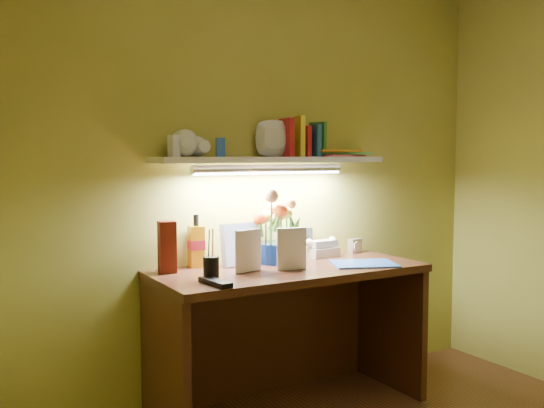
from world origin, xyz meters
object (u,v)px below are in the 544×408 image
(flower_bouquet, at_px, (276,227))
(whisky_bottle, at_px, (196,241))
(desk_clock, at_px, (355,246))
(desk, at_px, (289,339))
(telephone, at_px, (321,247))

(flower_bouquet, bearing_deg, whisky_bottle, 168.22)
(desk_clock, distance_m, whisky_bottle, 1.00)
(desk_clock, xyz_separation_m, whisky_bottle, (-0.99, 0.04, 0.09))
(desk, bearing_deg, telephone, 30.59)
(desk, xyz_separation_m, flower_bouquet, (0.01, 0.16, 0.56))
(telephone, distance_m, desk_clock, 0.25)
(flower_bouquet, bearing_deg, desk, -94.64)
(telephone, xyz_separation_m, desk_clock, (0.25, 0.01, -0.01))
(telephone, relative_size, whisky_bottle, 0.66)
(telephone, bearing_deg, desk, -154.27)
(desk, bearing_deg, whisky_bottle, 148.84)
(flower_bouquet, relative_size, whisky_bottle, 1.39)
(desk, bearing_deg, desk_clock, 19.47)
(whisky_bottle, bearing_deg, telephone, -4.11)
(flower_bouquet, bearing_deg, desk_clock, 4.64)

